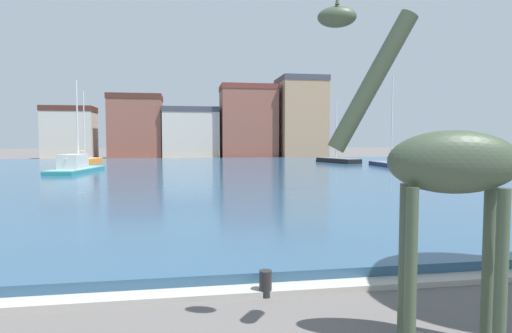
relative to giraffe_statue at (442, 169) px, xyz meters
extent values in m
cube|color=#2D5170|center=(-3.19, 29.71, -2.41)|extent=(87.52, 53.95, 0.33)
cube|color=#ADA89E|center=(-3.19, 2.49, -2.52)|extent=(87.52, 0.50, 0.12)
cylinder|color=#3D4C38|center=(-0.48, -0.08, -1.41)|extent=(0.17, 0.17, 2.34)
cylinder|color=#3D4C38|center=(-0.35, 0.34, -1.41)|extent=(0.17, 0.17, 2.34)
cylinder|color=#3D4C38|center=(0.64, -0.43, -1.41)|extent=(0.17, 0.17, 2.34)
cylinder|color=#3D4C38|center=(0.77, -0.01, -1.41)|extent=(0.17, 0.17, 2.34)
ellipsoid|color=#3D4C38|center=(0.14, -0.05, 0.10)|extent=(1.93, 1.19, 0.89)
cylinder|color=#3D4C38|center=(-0.93, 0.30, 1.21)|extent=(1.24, 0.61, 2.00)
ellipsoid|color=#3D4C38|center=(-1.41, 0.45, 2.15)|extent=(0.62, 0.45, 0.30)
cone|color=#3D4C38|center=(-1.39, 0.52, 2.39)|extent=(0.06, 0.06, 0.17)
cube|color=orange|center=(-14.79, 44.39, -2.17)|extent=(3.42, 5.48, 0.81)
ellipsoid|color=orange|center=(-14.13, 46.71, -2.17)|extent=(2.32, 2.23, 0.77)
cube|color=#E2A56E|center=(-14.79, 44.39, -1.73)|extent=(3.36, 5.37, 0.06)
cylinder|color=silver|center=(-14.68, 44.75, 2.01)|extent=(0.12, 0.12, 7.55)
cylinder|color=silver|center=(-14.93, 43.90, -0.86)|extent=(0.56, 1.74, 0.08)
cube|color=navy|center=(16.48, 33.06, -2.24)|extent=(2.53, 7.09, 0.68)
ellipsoid|color=navy|center=(16.63, 36.38, -2.24)|extent=(2.11, 2.54, 0.65)
cube|color=slate|center=(16.48, 33.06, -1.87)|extent=(2.48, 6.95, 0.06)
cylinder|color=silver|center=(16.50, 33.58, 2.36)|extent=(0.12, 0.12, 8.52)
cylinder|color=silver|center=(16.45, 32.36, -1.00)|extent=(0.19, 2.45, 0.08)
cube|color=teal|center=(-12.32, 30.83, -2.28)|extent=(3.33, 7.23, 0.60)
ellipsoid|color=teal|center=(-11.79, 34.09, -2.28)|extent=(2.38, 2.73, 0.57)
cube|color=#6EA5A8|center=(-12.32, 30.83, -1.94)|extent=(3.26, 7.08, 0.06)
cube|color=silver|center=(-12.40, 30.32, -1.35)|extent=(1.94, 2.65, 1.13)
cylinder|color=silver|center=(-12.24, 31.35, 1.62)|extent=(0.12, 0.12, 7.19)
cylinder|color=silver|center=(-12.43, 30.14, -1.07)|extent=(0.47, 2.42, 0.08)
cube|color=black|center=(13.74, 40.85, -2.18)|extent=(3.75, 6.06, 0.80)
ellipsoid|color=black|center=(12.87, 43.42, -2.18)|extent=(2.37, 2.48, 0.76)
cube|color=slate|center=(13.74, 40.85, -1.75)|extent=(3.68, 5.94, 0.06)
cylinder|color=silver|center=(13.60, 41.25, 1.58)|extent=(0.12, 0.12, 6.71)
cylinder|color=silver|center=(13.92, 40.31, -0.88)|extent=(0.72, 1.92, 0.08)
cylinder|color=#232326|center=(-2.08, 2.34, -2.33)|extent=(0.24, 0.24, 0.50)
cube|color=beige|center=(-20.61, 62.15, 0.98)|extent=(7.16, 5.07, 7.11)
cube|color=#51281E|center=(-20.61, 62.15, 4.93)|extent=(7.31, 5.17, 0.80)
cube|color=#8E5142|center=(-10.96, 62.20, 1.92)|extent=(7.84, 6.15, 9.00)
cube|color=#51281E|center=(-10.96, 62.20, 6.82)|extent=(7.99, 6.27, 0.80)
cube|color=beige|center=(-2.68, 61.77, 0.98)|extent=(8.40, 6.52, 7.12)
cube|color=#42424C|center=(-2.68, 61.77, 4.94)|extent=(8.56, 6.65, 0.80)
cube|color=#8E5142|center=(6.24, 60.50, 2.71)|extent=(8.50, 6.23, 10.57)
cube|color=brown|center=(6.24, 60.50, 8.39)|extent=(8.67, 6.35, 0.80)
cube|color=tan|center=(14.58, 60.05, 3.38)|extent=(6.93, 7.84, 11.91)
cube|color=#42424C|center=(14.58, 60.05, 9.73)|extent=(7.06, 8.00, 0.80)
camera|label=1|loc=(-3.56, -5.43, 0.41)|focal=29.78mm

